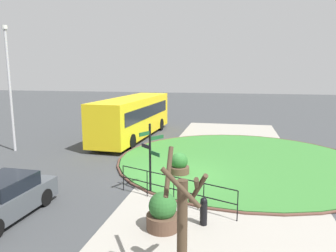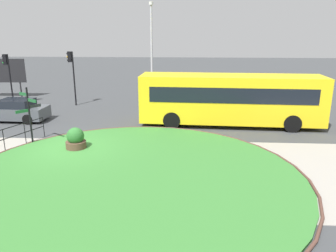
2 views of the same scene
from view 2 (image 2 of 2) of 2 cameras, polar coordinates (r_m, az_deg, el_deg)
The scene contains 12 objects.
ground at distance 16.72m, azimuth -16.50°, elevation -3.88°, with size 120.00×120.00×0.00m, color #3D3F42.
sidewalk_paving at distance 14.77m, azimuth -19.39°, elevation -6.77°, with size 32.00×7.50×0.02m, color #9E998E.
grass_island at distance 13.10m, azimuth -6.46°, elevation -8.67°, with size 13.53×13.53×0.10m, color #387A33.
grass_kerb_ring at distance 13.10m, azimuth -6.46°, elevation -8.65°, with size 13.84×13.84×0.11m, color brown.
signpost_directional at distance 17.72m, azimuth -22.95°, elevation 2.36°, with size 1.15×0.98×2.92m.
railing_grass_edge at distance 17.41m, azimuth -26.66°, elevation -1.73°, with size 1.89×4.70×1.09m.
bus_yellow at distance 20.14m, azimuth 10.78°, elevation 4.68°, with size 10.84×2.93×3.04m.
car_far_lane at distance 23.17m, azimuth -24.94°, elevation 2.44°, with size 4.05×1.93×1.39m.
traffic_light_near at distance 26.23m, azimuth -16.42°, elevation 9.88°, with size 0.49×0.28×4.09m.
traffic_light_far at distance 28.18m, azimuth -26.12°, elevation 9.00°, with size 0.49×0.27×3.88m.
lamppost_tall at distance 25.88m, azimuth -2.87°, elevation 12.93°, with size 0.32×0.32×7.64m.
planter_near_signpost at distance 16.41m, azimuth -15.72°, elevation -2.35°, with size 0.97×0.97×1.11m.
Camera 2 is at (5.62, -14.76, 5.50)m, focal length 35.13 mm.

